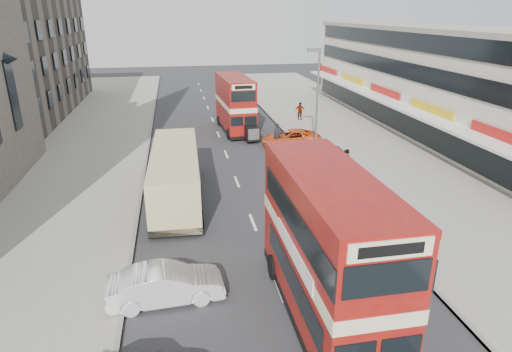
{
  "coord_description": "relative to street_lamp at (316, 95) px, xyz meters",
  "views": [
    {
      "loc": [
        -3.65,
        -12.62,
        10.57
      ],
      "look_at": [
        -0.25,
        5.76,
        3.5
      ],
      "focal_mm": 30.68,
      "sensor_mm": 36.0,
      "label": 1
    }
  ],
  "objects": [
    {
      "name": "ground",
      "position": [
        -6.52,
        -18.0,
        -4.78
      ],
      "size": [
        160.0,
        160.0,
        0.0
      ],
      "primitive_type": "plane",
      "color": "#28282B",
      "rests_on": "ground"
    },
    {
      "name": "kerb_left",
      "position": [
        -12.62,
        2.0,
        -4.71
      ],
      "size": [
        0.2,
        90.0,
        0.16
      ],
      "primitive_type": "cube",
      "color": "gray",
      "rests_on": "ground"
    },
    {
      "name": "car_right_a",
      "position": [
        -1.02,
        -2.21,
        -4.11
      ],
      "size": [
        4.72,
        2.02,
        1.36
      ],
      "primitive_type": "imported",
      "rotation": [
        0.0,
        0.0,
        -1.6
      ],
      "color": "maroon",
      "rests_on": "ground"
    },
    {
      "name": "coach",
      "position": [
        -10.45,
        -6.07,
        -3.15
      ],
      "size": [
        2.96,
        10.54,
        2.78
      ],
      "rotation": [
        0.0,
        0.0,
        -0.02
      ],
      "color": "black",
      "rests_on": "ground"
    },
    {
      "name": "pavement_left",
      "position": [
        -18.52,
        2.0,
        -4.71
      ],
      "size": [
        12.0,
        90.0,
        0.15
      ],
      "primitive_type": "cube",
      "color": "gray",
      "rests_on": "ground"
    },
    {
      "name": "cyclist",
      "position": [
        -2.24,
        2.71,
        -4.04
      ],
      "size": [
        0.73,
        1.62,
        2.12
      ],
      "rotation": [
        0.0,
        0.0,
        -0.12
      ],
      "color": "gray",
      "rests_on": "ground"
    },
    {
      "name": "car_left_front",
      "position": [
        -10.98,
        -16.0,
        -4.06
      ],
      "size": [
        4.51,
        1.82,
        1.46
      ],
      "primitive_type": "imported",
      "rotation": [
        0.0,
        0.0,
        1.63
      ],
      "color": "silver",
      "rests_on": "ground"
    },
    {
      "name": "road_surface",
      "position": [
        -6.52,
        2.0,
        -4.78
      ],
      "size": [
        12.0,
        90.0,
        0.01
      ],
      "primitive_type": "cube",
      "color": "#28282B",
      "rests_on": "ground"
    },
    {
      "name": "pavement_right",
      "position": [
        5.48,
        2.0,
        -4.71
      ],
      "size": [
        12.0,
        90.0,
        0.15
      ],
      "primitive_type": "cube",
      "color": "gray",
      "rests_on": "ground"
    },
    {
      "name": "pedestrian_near",
      "position": [
        0.92,
        -4.14,
        -3.76
      ],
      "size": [
        0.76,
        0.76,
        1.74
      ],
      "primitive_type": "imported",
      "rotation": [
        0.0,
        0.0,
        3.9
      ],
      "color": "gray",
      "rests_on": "pavement_right"
    },
    {
      "name": "commercial_row",
      "position": [
        13.42,
        4.0,
        -0.09
      ],
      "size": [
        9.9,
        46.2,
        9.3
      ],
      "color": "beige",
      "rests_on": "ground"
    },
    {
      "name": "car_right_b",
      "position": [
        -0.95,
        3.34,
        -4.11
      ],
      "size": [
        4.92,
        2.34,
        1.35
      ],
      "primitive_type": "imported",
      "rotation": [
        0.0,
        0.0,
        -1.55
      ],
      "color": "#D85515",
      "rests_on": "ground"
    },
    {
      "name": "bus_second",
      "position": [
        -4.78,
        9.05,
        -2.24
      ],
      "size": [
        2.88,
        8.83,
        4.84
      ],
      "rotation": [
        0.0,
        0.0,
        3.2
      ],
      "color": "black",
      "rests_on": "ground"
    },
    {
      "name": "street_lamp",
      "position": [
        0.0,
        0.0,
        0.0
      ],
      "size": [
        1.0,
        0.2,
        8.12
      ],
      "color": "slate",
      "rests_on": "ground"
    },
    {
      "name": "kerb_right",
      "position": [
        -0.42,
        2.0,
        -4.71
      ],
      "size": [
        0.2,
        90.0,
        0.16
      ],
      "primitive_type": "cube",
      "color": "gray",
      "rests_on": "ground"
    },
    {
      "name": "bus_main",
      "position": [
        -5.28,
        -17.96,
        -1.97
      ],
      "size": [
        2.72,
        9.72,
        5.35
      ],
      "rotation": [
        0.0,
        0.0,
        3.15
      ],
      "color": "black",
      "rests_on": "ground"
    },
    {
      "name": "pedestrian_far",
      "position": [
        2.2,
        11.73,
        -3.75
      ],
      "size": [
        1.1,
        0.61,
        1.78
      ],
      "primitive_type": "imported",
      "rotation": [
        0.0,
        0.0,
        -0.17
      ],
      "color": "gray",
      "rests_on": "pavement_right"
    }
  ]
}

